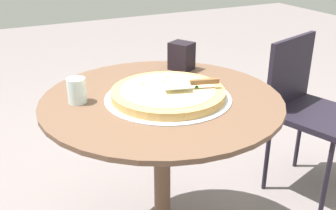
# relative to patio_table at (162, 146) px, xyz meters

# --- Properties ---
(patio_table) EXTENTS (0.91, 0.91, 0.75)m
(patio_table) POSITION_rel_patio_table_xyz_m (0.00, 0.00, 0.00)
(patio_table) COLOR brown
(patio_table) RESTS_ON ground
(pizza_on_tray) EXTENTS (0.48, 0.48, 0.05)m
(pizza_on_tray) POSITION_rel_patio_table_xyz_m (0.02, -0.02, 0.23)
(pizza_on_tray) COLOR silver
(pizza_on_tray) RESTS_ON patio_table
(pizza_server) EXTENTS (0.22, 0.10, 0.02)m
(pizza_server) POSITION_rel_patio_table_xyz_m (0.09, -0.06, 0.27)
(pizza_server) COLOR silver
(pizza_server) RESTS_ON pizza_on_tray
(drinking_cup) EXTENTS (0.07, 0.07, 0.09)m
(drinking_cup) POSITION_rel_patio_table_xyz_m (-0.30, 0.09, 0.26)
(drinking_cup) COLOR white
(drinking_cup) RESTS_ON patio_table
(napkin_dispenser) EXTENTS (0.12, 0.13, 0.12)m
(napkin_dispenser) POSITION_rel_patio_table_xyz_m (0.22, 0.26, 0.27)
(napkin_dispenser) COLOR black
(napkin_dispenser) RESTS_ON patio_table
(patio_chair_far) EXTENTS (0.49, 0.49, 0.83)m
(patio_chair_far) POSITION_rel_patio_table_xyz_m (0.90, 0.12, -0.03)
(patio_chair_far) COLOR black
(patio_chair_far) RESTS_ON ground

